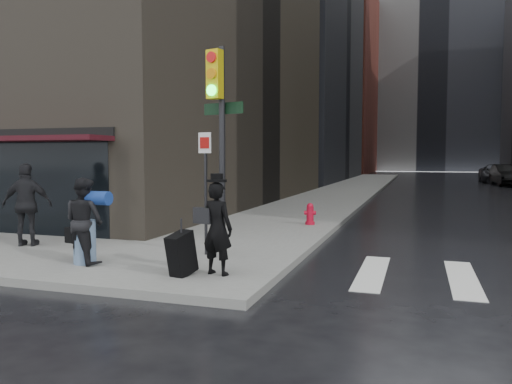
# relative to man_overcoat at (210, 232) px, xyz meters

# --- Properties ---
(ground) EXTENTS (140.00, 140.00, 0.00)m
(ground) POSITION_rel_man_overcoat_xyz_m (-0.89, 0.72, -0.90)
(ground) COLOR black
(ground) RESTS_ON ground
(sidewalk_left) EXTENTS (4.00, 50.00, 0.15)m
(sidewalk_left) POSITION_rel_man_overcoat_xyz_m (-0.89, 27.72, -0.82)
(sidewalk_left) COLOR slate
(sidewalk_left) RESTS_ON ground
(bldg_left_mid) EXTENTS (22.00, 24.00, 34.00)m
(bldg_left_mid) POSITION_rel_man_overcoat_xyz_m (-13.89, 38.72, 16.10)
(bldg_left_mid) COLOR #65635E
(bldg_left_mid) RESTS_ON ground
(bldg_left_far) EXTENTS (22.00, 20.00, 26.00)m
(bldg_left_far) POSITION_rel_man_overcoat_xyz_m (-13.89, 62.72, 12.10)
(bldg_left_far) COLOR #5D2620
(bldg_left_far) RESTS_ON ground
(bldg_distant) EXTENTS (40.00, 12.00, 32.00)m
(bldg_distant) POSITION_rel_man_overcoat_xyz_m (5.11, 78.72, 15.10)
(bldg_distant) COLOR #65635E
(bldg_distant) RESTS_ON ground
(man_overcoat) EXTENTS (1.07, 0.85, 1.79)m
(man_overcoat) POSITION_rel_man_overcoat_xyz_m (0.00, 0.00, 0.00)
(man_overcoat) COLOR black
(man_overcoat) RESTS_ON ground
(man_jeans) EXTENTS (1.16, 0.83, 1.65)m
(man_jeans) POSITION_rel_man_overcoat_xyz_m (-2.65, 0.11, 0.08)
(man_jeans) COLOR black
(man_jeans) RESTS_ON ground
(man_greycoat) EXTENTS (1.21, 0.84, 1.90)m
(man_greycoat) POSITION_rel_man_overcoat_xyz_m (-5.13, 1.32, 0.20)
(man_greycoat) COLOR black
(man_greycoat) RESTS_ON ground
(traffic_light) EXTENTS (1.04, 0.59, 4.25)m
(traffic_light) POSITION_rel_man_overcoat_xyz_m (-0.45, 1.46, 1.99)
(traffic_light) COLOR black
(traffic_light) RESTS_ON ground
(fire_hydrant) EXTENTS (0.38, 0.29, 0.65)m
(fire_hydrant) POSITION_rel_man_overcoat_xyz_m (0.31, 6.92, -0.46)
(fire_hydrant) COLOR #B50B24
(fire_hydrant) RESTS_ON ground
(parked_car_5) EXTENTS (2.01, 5.08, 1.65)m
(parked_car_5) POSITION_rel_man_overcoat_xyz_m (9.88, 34.43, -0.07)
(parked_car_5) COLOR black
(parked_car_5) RESTS_ON ground
(parked_car_6) EXTENTS (2.84, 5.76, 1.57)m
(parked_car_6) POSITION_rel_man_overcoat_xyz_m (9.89, 40.10, -0.11)
(parked_car_6) COLOR #3C3C41
(parked_car_6) RESTS_ON ground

